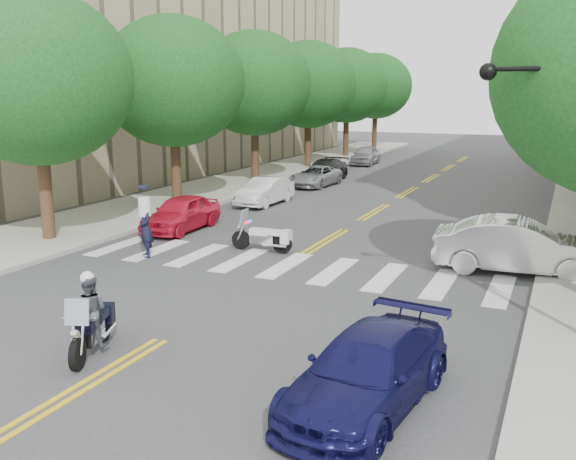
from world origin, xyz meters
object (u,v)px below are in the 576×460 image
Objects in this scene: motorcycle_police at (91,316)px; motorcycle_parked at (267,238)px; officer_standing at (146,229)px; sedan_blue at (367,371)px; convertible at (519,246)px.

motorcycle_parked is (-0.37, 8.88, -0.29)m from motorcycle_police.
officer_standing reaches higher than motorcycle_parked.
sedan_blue is at bearing 158.78° from motorcycle_police.
convertible is 1.11× the size of sedan_blue.
motorcycle_parked is at bearing 131.92° from sedan_blue.
motorcycle_parked is 1.15× the size of officer_standing.
convertible is at bearing -86.59° from motorcycle_parked.
convertible reaches higher than sedan_blue.
sedan_blue is (5.72, 0.04, -0.14)m from motorcycle_police.
officer_standing is (-3.57, 6.74, 0.16)m from motorcycle_police.
sedan_blue is (6.10, -8.84, 0.15)m from motorcycle_parked.
sedan_blue is (-1.64, -9.52, -0.16)m from convertible.
motorcycle_parked is at bearing -109.25° from motorcycle_police.
motorcycle_police is 0.47× the size of sedan_blue.
convertible is (7.73, 0.68, 0.31)m from motorcycle_parked.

